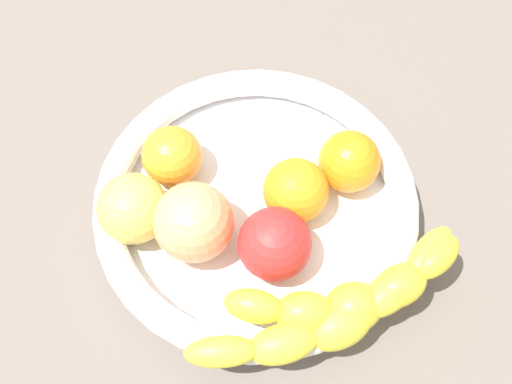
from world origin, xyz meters
TOP-DOWN VIEW (x-y plane):
  - kitchen_counter at (0.00, 0.00)cm, footprint 120.00×120.00cm
  - fruit_bowl at (0.00, 0.00)cm, footprint 30.49×30.49cm
  - banana_draped_left at (3.29, 12.28)cm, footprint 17.86×14.95cm
  - banana_draped_right at (5.32, 12.06)cm, footprint 23.39×14.12cm
  - orange_front at (-7.80, 5.17)cm, footprint 5.93×5.93cm
  - orange_mid_left at (-2.22, 2.88)cm, footprint 6.09×6.09cm
  - orange_mid_right at (1.49, -8.73)cm, footprint 5.80×5.80cm
  - tomato_red at (3.32, 4.40)cm, footprint 6.56×6.56cm
  - peach_blush at (5.94, -2.47)cm, footprint 7.26×7.26cm
  - apple_yellow at (7.96, -7.87)cm, footprint 6.51×6.51cm

SIDE VIEW (x-z plane):
  - kitchen_counter at x=0.00cm, z-range 0.00..3.00cm
  - fruit_bowl at x=0.00cm, z-range 3.08..8.28cm
  - banana_draped_right at x=5.32cm, z-range 5.81..10.18cm
  - banana_draped_left at x=3.29cm, z-range 5.84..10.52cm
  - orange_mid_right at x=1.49cm, z-range 5.49..11.29cm
  - orange_front at x=-7.80cm, z-range 5.49..11.42cm
  - orange_mid_left at x=-2.22cm, z-range 5.49..11.59cm
  - apple_yellow at x=7.96cm, z-range 5.49..12.00cm
  - tomato_red at x=3.32cm, z-range 5.49..12.05cm
  - peach_blush at x=5.94cm, z-range 5.49..12.75cm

